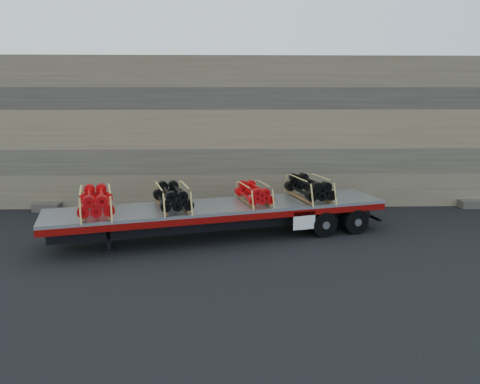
{
  "coord_description": "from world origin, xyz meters",
  "views": [
    {
      "loc": [
        0.27,
        -16.57,
        5.33
      ],
      "look_at": [
        0.82,
        1.24,
        1.56
      ],
      "focal_mm": 35.0,
      "sensor_mm": 36.0,
      "label": 1
    }
  ],
  "objects": [
    {
      "name": "bundle_front",
      "position": [
        -4.21,
        -0.75,
        1.67
      ],
      "size": [
        1.72,
        2.54,
        0.82
      ],
      "primitive_type": null,
      "rotation": [
        0.0,
        0.0,
        0.26
      ],
      "color": "red",
      "rests_on": "trailer"
    },
    {
      "name": "trailer",
      "position": [
        0.04,
        0.4,
        0.63
      ],
      "size": [
        12.8,
        5.62,
        1.26
      ],
      "primitive_type": null,
      "rotation": [
        0.0,
        0.0,
        0.26
      ],
      "color": "#B5B7BD",
      "rests_on": "ground"
    },
    {
      "name": "rock_wall",
      "position": [
        0.0,
        6.5,
        3.5
      ],
      "size": [
        44.0,
        3.0,
        7.0
      ],
      "primitive_type": "cube",
      "color": "#7A6B54",
      "rests_on": "ground"
    },
    {
      "name": "bundle_rear",
      "position": [
        3.55,
        1.35,
        1.67
      ],
      "size": [
        1.72,
        2.53,
        0.82
      ],
      "primitive_type": null,
      "rotation": [
        0.0,
        0.0,
        0.26
      ],
      "color": "black",
      "rests_on": "trailer"
    },
    {
      "name": "bundle_midfront",
      "position": [
        -1.66,
        -0.06,
        1.66
      ],
      "size": [
        1.68,
        2.48,
        0.8
      ],
      "primitive_type": null,
      "rotation": [
        0.0,
        0.0,
        0.26
      ],
      "color": "black",
      "rests_on": "trailer"
    },
    {
      "name": "bundle_midrear",
      "position": [
        1.33,
        0.75,
        1.6
      ],
      "size": [
        1.43,
        2.11,
        0.68
      ],
      "primitive_type": null,
      "rotation": [
        0.0,
        0.0,
        0.26
      ],
      "color": "red",
      "rests_on": "trailer"
    },
    {
      "name": "ground",
      "position": [
        0.0,
        0.0,
        0.0
      ],
      "size": [
        120.0,
        120.0,
        0.0
      ],
      "primitive_type": "plane",
      "color": "black",
      "rests_on": "ground"
    }
  ]
}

